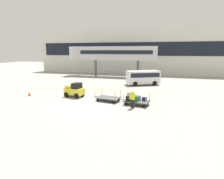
% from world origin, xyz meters
% --- Properties ---
extents(ground_plane, '(120.00, 120.00, 0.00)m').
position_xyz_m(ground_plane, '(0.00, 0.00, 0.00)').
color(ground_plane, '#9E9B91').
extents(apron_lead_line, '(17.77, 3.00, 0.01)m').
position_xyz_m(apron_lead_line, '(-1.66, 6.71, 0.00)').
color(apron_lead_line, yellow).
rests_on(apron_lead_line, ground_plane).
extents(terminal_building, '(44.45, 2.51, 9.82)m').
position_xyz_m(terminal_building, '(0.00, 25.98, 4.92)').
color(terminal_building, beige).
rests_on(terminal_building, ground_plane).
extents(jet_bridge, '(17.70, 3.00, 5.85)m').
position_xyz_m(jet_bridge, '(-4.04, 19.99, 4.51)').
color(jet_bridge, '#B7B7BC').
rests_on(jet_bridge, ground_plane).
extents(baggage_tug, '(2.26, 1.55, 1.58)m').
position_xyz_m(baggage_tug, '(-2.70, 2.59, 0.75)').
color(baggage_tug, gold).
rests_on(baggage_tug, ground_plane).
extents(baggage_cart_lead, '(3.08, 1.79, 1.10)m').
position_xyz_m(baggage_cart_lead, '(1.39, 1.83, 0.35)').
color(baggage_cart_lead, '#4C4C4F').
rests_on(baggage_cart_lead, ground_plane).
extents(baggage_cart_middle, '(3.08, 1.79, 1.21)m').
position_xyz_m(baggage_cart_middle, '(4.21, 1.33, 0.53)').
color(baggage_cart_middle, '#4C4C4F').
rests_on(baggage_cart_middle, ground_plane).
extents(baggage_handler, '(0.52, 0.53, 1.56)m').
position_xyz_m(baggage_handler, '(4.11, 0.08, 0.87)').
color(baggage_handler, black).
rests_on(baggage_handler, ground_plane).
extents(shuttle_van, '(5.14, 3.85, 2.10)m').
position_xyz_m(shuttle_van, '(3.76, 12.18, 1.23)').
color(shuttle_van, silver).
rests_on(shuttle_van, ground_plane).
extents(safety_cone_near, '(0.36, 0.36, 0.55)m').
position_xyz_m(safety_cone_near, '(-7.82, 1.60, 0.28)').
color(safety_cone_near, '#EA590F').
rests_on(safety_cone_near, ground_plane).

